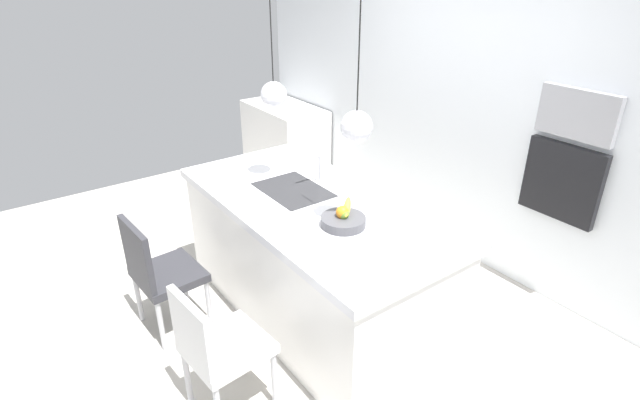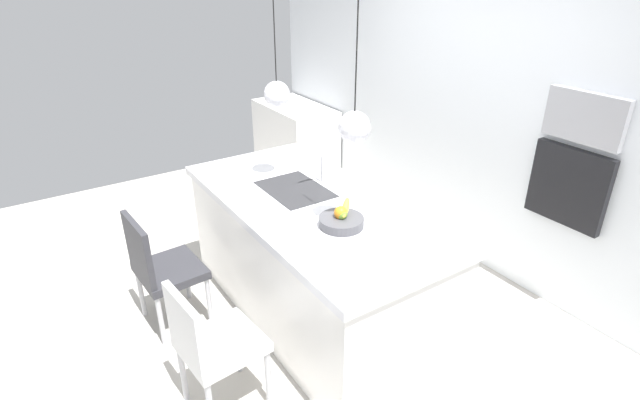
% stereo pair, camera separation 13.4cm
% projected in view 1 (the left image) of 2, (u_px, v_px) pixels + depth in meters
% --- Properties ---
extents(floor, '(6.60, 6.60, 0.00)m').
position_uv_depth(floor, '(312.00, 309.00, 3.80)').
color(floor, '#BCB7AD').
rests_on(floor, ground).
extents(back_wall, '(6.00, 0.10, 2.60)m').
position_uv_depth(back_wall, '(473.00, 110.00, 4.10)').
color(back_wall, white).
rests_on(back_wall, ground).
extents(kitchen_island, '(2.18, 1.03, 0.93)m').
position_uv_depth(kitchen_island, '(312.00, 258.00, 3.59)').
color(kitchen_island, white).
rests_on(kitchen_island, ground).
extents(sink_basin, '(0.56, 0.40, 0.02)m').
position_uv_depth(sink_basin, '(293.00, 190.00, 3.56)').
color(sink_basin, '#2D2D30').
rests_on(sink_basin, kitchen_island).
extents(faucet, '(0.02, 0.17, 0.22)m').
position_uv_depth(faucet, '(317.00, 165.00, 3.61)').
color(faucet, silver).
rests_on(faucet, kitchen_island).
extents(fruit_bowl, '(0.28, 0.28, 0.16)m').
position_uv_depth(fruit_bowl, '(343.00, 219.00, 3.06)').
color(fruit_bowl, '#4C4C51').
rests_on(fruit_bowl, kitchen_island).
extents(side_counter, '(1.10, 0.60, 0.87)m').
position_uv_depth(side_counter, '(285.00, 141.00, 6.03)').
color(side_counter, white).
rests_on(side_counter, ground).
extents(microwave, '(0.54, 0.08, 0.34)m').
position_uv_depth(microwave, '(578.00, 114.00, 3.32)').
color(microwave, '#9E9EA3').
rests_on(microwave, back_wall).
extents(oven, '(0.56, 0.08, 0.56)m').
position_uv_depth(oven, '(562.00, 181.00, 3.54)').
color(oven, black).
rests_on(oven, back_wall).
extents(chair_near, '(0.49, 0.45, 0.89)m').
position_uv_depth(chair_near, '(159.00, 270.00, 3.39)').
color(chair_near, '#333338').
rests_on(chair_near, ground).
extents(chair_middle, '(0.45, 0.47, 0.87)m').
position_uv_depth(chair_middle, '(217.00, 347.00, 2.72)').
color(chair_middle, silver).
rests_on(chair_middle, ground).
extents(pendant_light_left, '(0.18, 0.18, 0.78)m').
position_uv_depth(pendant_light_left, '(274.00, 94.00, 3.43)').
color(pendant_light_left, silver).
extents(pendant_light_right, '(0.18, 0.18, 0.78)m').
position_uv_depth(pendant_light_right, '(356.00, 126.00, 2.77)').
color(pendant_light_right, silver).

